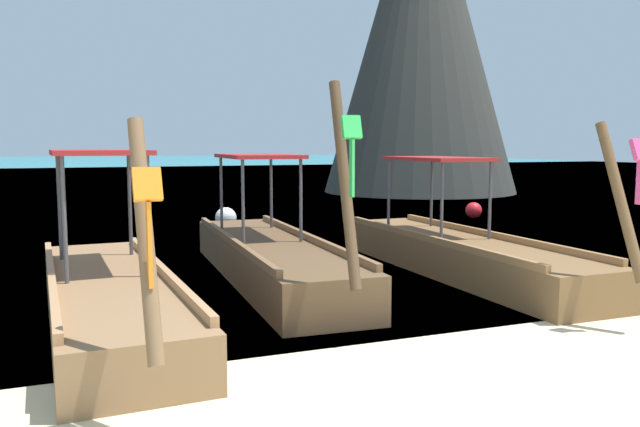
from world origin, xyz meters
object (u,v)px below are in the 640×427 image
object	(u,v)px
longtail_boat_pink_ribbon	(460,253)
mooring_buoy_near	(474,210)
mooring_buoy_far	(226,218)
karst_rock	(425,28)
longtail_boat_green_ribbon	(270,257)
longtail_boat_orange_ribbon	(109,294)

from	to	relation	value
longtail_boat_pink_ribbon	mooring_buoy_near	size ratio (longest dim) A/B	14.32
mooring_buoy_far	karst_rock	bearing A→B (deg)	39.96
karst_rock	mooring_buoy_near	size ratio (longest dim) A/B	31.98
longtail_boat_green_ribbon	mooring_buoy_near	bearing A→B (deg)	36.47
longtail_boat_orange_ribbon	longtail_boat_pink_ribbon	bearing A→B (deg)	9.43
mooring_buoy_far	longtail_boat_green_ribbon	bearing A→B (deg)	-97.13
mooring_buoy_near	longtail_boat_green_ribbon	bearing A→B (deg)	-143.53
longtail_boat_green_ribbon	longtail_boat_pink_ribbon	size ratio (longest dim) A/B	1.00
longtail_boat_green_ribbon	longtail_boat_orange_ribbon	bearing A→B (deg)	-147.22
longtail_boat_orange_ribbon	karst_rock	world-z (taller)	karst_rock
longtail_boat_green_ribbon	karst_rock	distance (m)	20.84
longtail_boat_pink_ribbon	mooring_buoy_far	distance (m)	7.26
longtail_boat_orange_ribbon	longtail_boat_green_ribbon	size ratio (longest dim) A/B	0.93
mooring_buoy_near	mooring_buoy_far	bearing A→B (deg)	176.43
longtail_boat_pink_ribbon	karst_rock	distance (m)	19.84
longtail_boat_orange_ribbon	mooring_buoy_far	size ratio (longest dim) A/B	11.52
mooring_buoy_near	mooring_buoy_far	distance (m)	7.06
karst_rock	longtail_boat_pink_ribbon	bearing A→B (deg)	-118.90
longtail_boat_orange_ribbon	longtail_boat_pink_ribbon	size ratio (longest dim) A/B	0.93
longtail_boat_pink_ribbon	mooring_buoy_near	distance (m)	8.08
longtail_boat_orange_ribbon	karst_rock	bearing A→B (deg)	49.95
longtail_boat_green_ribbon	karst_rock	bearing A→B (deg)	52.48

